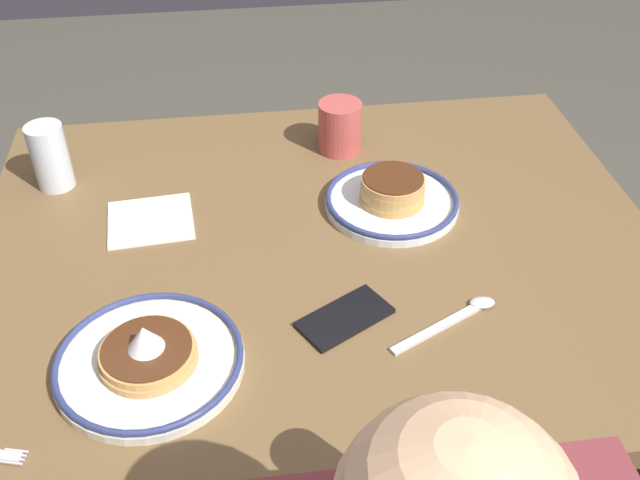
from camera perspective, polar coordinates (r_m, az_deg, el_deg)
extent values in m
cube|color=brown|center=(1.28, 0.01, -0.91)|extent=(1.19, 0.96, 0.04)
cylinder|color=brown|center=(1.89, 13.13, -1.14)|extent=(0.07, 0.07, 0.69)
cylinder|color=brown|center=(1.83, -16.82, -3.70)|extent=(0.07, 0.07, 0.69)
cylinder|color=silver|center=(1.36, 5.59, 2.87)|extent=(0.25, 0.25, 0.01)
torus|color=navy|center=(1.35, 5.62, 3.28)|extent=(0.24, 0.24, 0.01)
cylinder|color=#D4934C|center=(1.35, 5.62, 3.31)|extent=(0.12, 0.12, 0.01)
cylinder|color=tan|center=(1.34, 5.65, 3.73)|extent=(0.12, 0.12, 0.01)
cylinder|color=tan|center=(1.34, 5.69, 4.15)|extent=(0.12, 0.12, 0.01)
cylinder|color=tan|center=(1.33, 5.72, 4.58)|extent=(0.12, 0.12, 0.01)
cylinder|color=#4C2814|center=(1.33, 5.74, 4.84)|extent=(0.11, 0.11, 0.00)
cylinder|color=silver|center=(1.09, -13.09, -9.35)|extent=(0.27, 0.27, 0.01)
torus|color=navy|center=(1.08, -13.18, -8.92)|extent=(0.27, 0.27, 0.01)
cylinder|color=tan|center=(1.08, -13.19, -8.89)|extent=(0.14, 0.14, 0.01)
cylinder|color=#DA9C52|center=(1.07, -13.28, -8.45)|extent=(0.13, 0.13, 0.01)
cylinder|color=#4C2814|center=(1.06, -13.34, -8.18)|extent=(0.13, 0.13, 0.00)
cone|color=white|center=(1.05, -13.50, -7.39)|extent=(0.05, 0.05, 0.04)
cylinder|color=#BF4C47|center=(1.50, 1.55, 8.80)|extent=(0.09, 0.09, 0.10)
torus|color=#BF4C47|center=(1.53, 0.67, 9.50)|extent=(0.04, 0.07, 0.07)
cylinder|color=brown|center=(1.48, 1.57, 9.91)|extent=(0.07, 0.07, 0.01)
cylinder|color=silver|center=(1.47, -20.26, 6.11)|extent=(0.07, 0.07, 0.13)
cylinder|color=black|center=(1.48, -20.10, 5.49)|extent=(0.06, 0.06, 0.09)
cube|color=black|center=(1.13, 1.94, -6.05)|extent=(0.16, 0.13, 0.01)
cube|color=white|center=(1.35, -13.05, 1.50)|extent=(0.16, 0.15, 0.00)
cube|color=silver|center=(1.04, -22.96, -15.68)|extent=(0.03, 0.01, 0.00)
cube|color=silver|center=(1.04, -22.81, -15.42)|extent=(0.03, 0.01, 0.00)
cube|color=silver|center=(1.04, -22.67, -15.17)|extent=(0.03, 0.01, 0.00)
cube|color=silver|center=(1.05, -22.53, -14.92)|extent=(0.03, 0.01, 0.00)
cube|color=silver|center=(1.13, 9.40, -6.62)|extent=(0.18, 0.10, 0.01)
ellipsoid|color=silver|center=(1.18, 12.51, -4.78)|extent=(0.04, 0.03, 0.01)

